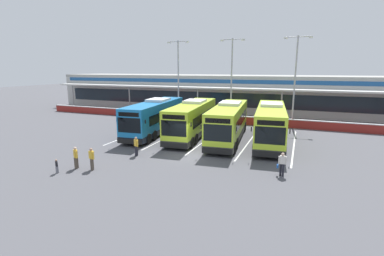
{
  "coord_description": "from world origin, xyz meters",
  "views": [
    {
      "loc": [
        8.68,
        -21.05,
        7.12
      ],
      "look_at": [
        -0.74,
        3.0,
        1.6
      ],
      "focal_mm": 26.07,
      "sensor_mm": 36.0,
      "label": 1
    }
  ],
  "objects_px": {
    "pedestrian_with_handbag": "(282,164)",
    "pedestrian_in_dark_coat": "(92,158)",
    "coach_bus_centre": "(229,123)",
    "lamp_post_west": "(178,74)",
    "pedestrian_approaching_bus": "(76,157)",
    "coach_bus_leftmost": "(155,117)",
    "lamp_post_centre": "(232,75)",
    "coach_bus_left_centre": "(193,120)",
    "lamp_post_east": "(295,75)",
    "pedestrian_near_bin": "(136,146)",
    "coach_bus_right_centre": "(270,124)",
    "pedestrian_child": "(57,166)"
  },
  "relations": [
    {
      "from": "coach_bus_centre",
      "to": "pedestrian_approaching_bus",
      "type": "height_order",
      "value": "coach_bus_centre"
    },
    {
      "from": "pedestrian_with_handbag",
      "to": "pedestrian_in_dark_coat",
      "type": "relative_size",
      "value": 1.0
    },
    {
      "from": "pedestrian_with_handbag",
      "to": "coach_bus_left_centre",
      "type": "bearing_deg",
      "value": 139.04
    },
    {
      "from": "coach_bus_leftmost",
      "to": "coach_bus_right_centre",
      "type": "xyz_separation_m",
      "value": [
        12.42,
        0.57,
        0.0
      ]
    },
    {
      "from": "coach_bus_right_centre",
      "to": "pedestrian_child",
      "type": "height_order",
      "value": "coach_bus_right_centre"
    },
    {
      "from": "coach_bus_right_centre",
      "to": "lamp_post_centre",
      "type": "relative_size",
      "value": 1.12
    },
    {
      "from": "coach_bus_left_centre",
      "to": "pedestrian_with_handbag",
      "type": "relative_size",
      "value": 7.61
    },
    {
      "from": "coach_bus_leftmost",
      "to": "coach_bus_right_centre",
      "type": "height_order",
      "value": "same"
    },
    {
      "from": "coach_bus_leftmost",
      "to": "lamp_post_east",
      "type": "xyz_separation_m",
      "value": [
        14.14,
        9.99,
        4.5
      ]
    },
    {
      "from": "pedestrian_with_handbag",
      "to": "lamp_post_east",
      "type": "bearing_deg",
      "value": 90.03
    },
    {
      "from": "coach_bus_leftmost",
      "to": "lamp_post_centre",
      "type": "height_order",
      "value": "lamp_post_centre"
    },
    {
      "from": "pedestrian_with_handbag",
      "to": "pedestrian_approaching_bus",
      "type": "relative_size",
      "value": 1.0
    },
    {
      "from": "pedestrian_approaching_bus",
      "to": "coach_bus_right_centre",
      "type": "bearing_deg",
      "value": 46.22
    },
    {
      "from": "coach_bus_left_centre",
      "to": "pedestrian_approaching_bus",
      "type": "distance_m",
      "value": 13.19
    },
    {
      "from": "coach_bus_left_centre",
      "to": "pedestrian_near_bin",
      "type": "bearing_deg",
      "value": -102.13
    },
    {
      "from": "coach_bus_centre",
      "to": "pedestrian_in_dark_coat",
      "type": "xyz_separation_m",
      "value": [
        -6.96,
        -11.98,
        -0.91
      ]
    },
    {
      "from": "coach_bus_leftmost",
      "to": "pedestrian_approaching_bus",
      "type": "relative_size",
      "value": 7.61
    },
    {
      "from": "pedestrian_child",
      "to": "lamp_post_east",
      "type": "relative_size",
      "value": 0.09
    },
    {
      "from": "coach_bus_centre",
      "to": "coach_bus_right_centre",
      "type": "height_order",
      "value": "same"
    },
    {
      "from": "coach_bus_centre",
      "to": "pedestrian_in_dark_coat",
      "type": "bearing_deg",
      "value": -120.15
    },
    {
      "from": "pedestrian_with_handbag",
      "to": "pedestrian_child",
      "type": "distance_m",
      "value": 15.45
    },
    {
      "from": "pedestrian_with_handbag",
      "to": "lamp_post_east",
      "type": "relative_size",
      "value": 0.15
    },
    {
      "from": "coach_bus_leftmost",
      "to": "pedestrian_with_handbag",
      "type": "height_order",
      "value": "coach_bus_leftmost"
    },
    {
      "from": "coach_bus_centre",
      "to": "lamp_post_east",
      "type": "relative_size",
      "value": 1.12
    },
    {
      "from": "coach_bus_left_centre",
      "to": "lamp_post_centre",
      "type": "xyz_separation_m",
      "value": [
        1.76,
        9.85,
        4.5
      ]
    },
    {
      "from": "coach_bus_centre",
      "to": "lamp_post_centre",
      "type": "distance_m",
      "value": 11.33
    },
    {
      "from": "coach_bus_left_centre",
      "to": "pedestrian_approaching_bus",
      "type": "height_order",
      "value": "coach_bus_left_centre"
    },
    {
      "from": "coach_bus_leftmost",
      "to": "coach_bus_left_centre",
      "type": "distance_m",
      "value": 4.38
    },
    {
      "from": "pedestrian_approaching_bus",
      "to": "pedestrian_in_dark_coat",
      "type": "bearing_deg",
      "value": 8.58
    },
    {
      "from": "lamp_post_west",
      "to": "coach_bus_leftmost",
      "type": "bearing_deg",
      "value": -80.44
    },
    {
      "from": "coach_bus_leftmost",
      "to": "pedestrian_near_bin",
      "type": "bearing_deg",
      "value": -72.19
    },
    {
      "from": "pedestrian_with_handbag",
      "to": "lamp_post_west",
      "type": "distance_m",
      "value": 24.93
    },
    {
      "from": "lamp_post_west",
      "to": "pedestrian_approaching_bus",
      "type": "bearing_deg",
      "value": -85.21
    },
    {
      "from": "pedestrian_in_dark_coat",
      "to": "pedestrian_approaching_bus",
      "type": "relative_size",
      "value": 1.0
    },
    {
      "from": "coach_bus_left_centre",
      "to": "pedestrian_approaching_bus",
      "type": "xyz_separation_m",
      "value": [
        -4.21,
        -12.47,
        -0.91
      ]
    },
    {
      "from": "pedestrian_with_handbag",
      "to": "lamp_post_west",
      "type": "height_order",
      "value": "lamp_post_west"
    },
    {
      "from": "pedestrian_near_bin",
      "to": "pedestrian_child",
      "type": "bearing_deg",
      "value": -118.82
    },
    {
      "from": "lamp_post_east",
      "to": "lamp_post_west",
      "type": "bearing_deg",
      "value": 179.23
    },
    {
      "from": "pedestrian_with_handbag",
      "to": "pedestrian_child",
      "type": "relative_size",
      "value": 1.61
    },
    {
      "from": "coach_bus_leftmost",
      "to": "coach_bus_left_centre",
      "type": "height_order",
      "value": "same"
    },
    {
      "from": "coach_bus_leftmost",
      "to": "coach_bus_left_centre",
      "type": "relative_size",
      "value": 1.0
    },
    {
      "from": "coach_bus_leftmost",
      "to": "pedestrian_approaching_bus",
      "type": "bearing_deg",
      "value": -89.24
    },
    {
      "from": "coach_bus_left_centre",
      "to": "lamp_post_west",
      "type": "height_order",
      "value": "lamp_post_west"
    },
    {
      "from": "lamp_post_east",
      "to": "coach_bus_leftmost",
      "type": "bearing_deg",
      "value": -144.75
    },
    {
      "from": "pedestrian_child",
      "to": "coach_bus_right_centre",
      "type": "bearing_deg",
      "value": 47.59
    },
    {
      "from": "coach_bus_leftmost",
      "to": "pedestrian_approaching_bus",
      "type": "distance_m",
      "value": 12.26
    },
    {
      "from": "lamp_post_east",
      "to": "pedestrian_near_bin",
      "type": "bearing_deg",
      "value": -122.64
    },
    {
      "from": "coach_bus_left_centre",
      "to": "coach_bus_right_centre",
      "type": "height_order",
      "value": "same"
    },
    {
      "from": "lamp_post_west",
      "to": "coach_bus_right_centre",
      "type": "bearing_deg",
      "value": -34.28
    },
    {
      "from": "coach_bus_leftmost",
      "to": "coach_bus_left_centre",
      "type": "xyz_separation_m",
      "value": [
        4.37,
        0.25,
        0.0
      ]
    }
  ]
}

